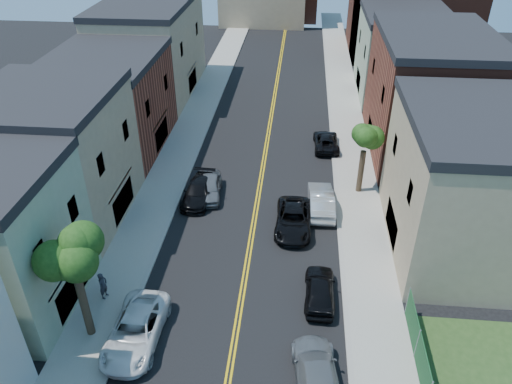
% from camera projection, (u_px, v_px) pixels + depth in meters
% --- Properties ---
extents(sidewalk_left, '(3.20, 100.00, 0.15)m').
position_uv_depth(sidewalk_left, '(189.00, 129.00, 48.87)').
color(sidewalk_left, gray).
rests_on(sidewalk_left, ground).
extents(sidewalk_right, '(3.20, 100.00, 0.15)m').
position_uv_depth(sidewalk_right, '(350.00, 136.00, 47.63)').
color(sidewalk_right, gray).
rests_on(sidewalk_right, ground).
extents(curb_left, '(0.30, 100.00, 0.15)m').
position_uv_depth(curb_left, '(207.00, 130.00, 48.73)').
color(curb_left, gray).
rests_on(curb_left, ground).
extents(curb_right, '(0.30, 100.00, 0.15)m').
position_uv_depth(curb_right, '(332.00, 135.00, 47.77)').
color(curb_right, gray).
rests_on(curb_right, ground).
extents(bldg_left_tan_near, '(9.00, 10.00, 9.00)m').
position_uv_depth(bldg_left_tan_near, '(54.00, 161.00, 34.40)').
color(bldg_left_tan_near, '#998466').
rests_on(bldg_left_tan_near, ground).
extents(bldg_left_brick, '(9.00, 12.00, 8.00)m').
position_uv_depth(bldg_left_brick, '(109.00, 106.00, 43.87)').
color(bldg_left_brick, brown).
rests_on(bldg_left_brick, ground).
extents(bldg_left_tan_far, '(9.00, 16.00, 9.50)m').
position_uv_depth(bldg_left_tan_far, '(151.00, 50.00, 55.17)').
color(bldg_left_tan_far, '#998466').
rests_on(bldg_left_tan_far, ground).
extents(bldg_right_tan, '(9.00, 12.00, 9.00)m').
position_uv_depth(bldg_right_tan, '(470.00, 188.00, 31.37)').
color(bldg_right_tan, '#998466').
rests_on(bldg_right_tan, ground).
extents(bldg_right_brick, '(9.00, 14.00, 10.00)m').
position_uv_depth(bldg_right_brick, '(428.00, 98.00, 42.80)').
color(bldg_right_brick, brown).
rests_on(bldg_right_brick, ground).
extents(bldg_right_palegrn, '(9.00, 12.00, 8.50)m').
position_uv_depth(bldg_right_palegrn, '(402.00, 56.00, 54.92)').
color(bldg_right_palegrn, gray).
rests_on(bldg_right_palegrn, ground).
extents(church, '(16.20, 14.20, 22.60)m').
position_uv_depth(church, '(406.00, 0.00, 65.71)').
color(church, '#4C2319').
rests_on(church, ground).
extents(tree_left_mid, '(5.20, 5.20, 9.29)m').
position_uv_depth(tree_left_mid, '(68.00, 240.00, 23.60)').
color(tree_left_mid, '#35241A').
rests_on(tree_left_mid, sidewalk_left).
extents(tree_right_far, '(4.40, 4.40, 8.03)m').
position_uv_depth(tree_right_far, '(367.00, 126.00, 36.19)').
color(tree_right_far, '#35241A').
rests_on(tree_right_far, sidewalk_right).
extents(white_pickup, '(2.72, 5.71, 1.57)m').
position_uv_depth(white_pickup, '(136.00, 330.00, 26.37)').
color(white_pickup, white).
rests_on(white_pickup, ground).
extents(grey_car_left, '(2.18, 4.60, 1.52)m').
position_uv_depth(grey_car_left, '(210.00, 187.00, 38.47)').
color(grey_car_left, '#5A5E62').
rests_on(grey_car_left, ground).
extents(black_car_left, '(2.27, 5.10, 1.45)m').
position_uv_depth(black_car_left, '(198.00, 191.00, 38.06)').
color(black_car_left, black).
rests_on(black_car_left, ground).
extents(grey_car_right, '(2.81, 5.54, 1.54)m').
position_uv_depth(grey_car_right, '(317.00, 374.00, 24.06)').
color(grey_car_right, slate).
rests_on(grey_car_right, ground).
extents(black_car_right, '(1.83, 4.42, 1.50)m').
position_uv_depth(black_car_right, '(320.00, 290.00, 29.01)').
color(black_car_right, black).
rests_on(black_car_right, ground).
extents(silver_car_right, '(2.03, 5.20, 1.69)m').
position_uv_depth(silver_car_right, '(321.00, 201.00, 36.76)').
color(silver_car_right, '#B1B6BA').
rests_on(silver_car_right, ground).
extents(dark_car_right_far, '(2.36, 4.79, 1.31)m').
position_uv_depth(dark_car_right_far, '(326.00, 141.00, 45.34)').
color(dark_car_right_far, black).
rests_on(dark_car_right_far, ground).
extents(black_suv_lane, '(2.55, 5.44, 1.50)m').
position_uv_depth(black_suv_lane, '(293.00, 219.00, 34.89)').
color(black_suv_lane, black).
rests_on(black_suv_lane, ground).
extents(pedestrian_left, '(0.55, 0.72, 1.78)m').
position_uv_depth(pedestrian_left, '(103.00, 286.00, 28.88)').
color(pedestrian_left, '#292931').
rests_on(pedestrian_left, sidewalk_left).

